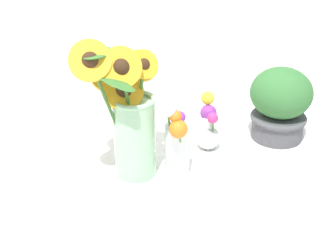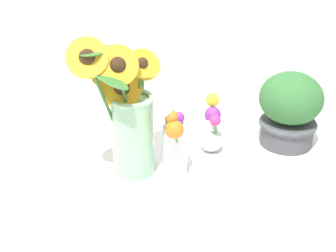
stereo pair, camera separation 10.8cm
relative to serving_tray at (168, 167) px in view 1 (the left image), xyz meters
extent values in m
plane|color=silver|center=(-0.02, -0.04, -0.01)|extent=(6.00, 6.00, 0.00)
cylinder|color=white|center=(0.00, 0.00, 0.00)|extent=(0.42, 0.42, 0.02)
cylinder|color=#99CC9E|center=(-0.09, -0.01, 0.10)|extent=(0.09, 0.09, 0.18)
torus|color=#99CC9E|center=(-0.09, -0.01, 0.20)|extent=(0.10, 0.10, 0.01)
cylinder|color=#427533|center=(-0.05, 0.03, 0.14)|extent=(0.04, 0.06, 0.20)
cylinder|color=gold|center=(-0.04, 0.06, 0.25)|extent=(0.09, 0.07, 0.07)
sphere|color=#382314|center=(-0.04, 0.06, 0.25)|extent=(0.03, 0.03, 0.03)
cylinder|color=#427533|center=(-0.07, 0.00, 0.16)|extent=(0.03, 0.03, 0.22)
cylinder|color=gold|center=(-0.06, -0.01, 0.28)|extent=(0.07, 0.04, 0.06)
sphere|color=#382314|center=(-0.06, -0.01, 0.28)|extent=(0.03, 0.03, 0.03)
cylinder|color=#427533|center=(-0.14, -0.01, 0.18)|extent=(0.08, 0.01, 0.23)
cylinder|color=gold|center=(-0.17, -0.01, 0.30)|extent=(0.10, 0.06, 0.10)
sphere|color=#382314|center=(-0.17, -0.01, 0.30)|extent=(0.04, 0.04, 0.04)
cylinder|color=#427533|center=(-0.10, -0.02, 0.17)|extent=(0.04, 0.02, 0.23)
cylinder|color=gold|center=(-0.12, -0.03, 0.28)|extent=(0.10, 0.06, 0.09)
sphere|color=#382314|center=(-0.12, -0.03, 0.28)|extent=(0.04, 0.04, 0.04)
cylinder|color=#427533|center=(-0.11, 0.02, 0.14)|extent=(0.05, 0.04, 0.20)
cylinder|color=gold|center=(-0.13, 0.03, 0.24)|extent=(0.08, 0.05, 0.07)
sphere|color=#382314|center=(-0.13, 0.03, 0.24)|extent=(0.03, 0.03, 0.03)
cylinder|color=#427533|center=(-0.10, -0.01, 0.14)|extent=(0.01, 0.03, 0.16)
cylinder|color=gold|center=(-0.11, 0.00, 0.22)|extent=(0.09, 0.07, 0.08)
sphere|color=#382314|center=(-0.11, 0.00, 0.22)|extent=(0.04, 0.04, 0.04)
cylinder|color=#427533|center=(-0.11, 0.03, 0.15)|extent=(0.05, 0.07, 0.22)
cylinder|color=gold|center=(-0.13, 0.06, 0.27)|extent=(0.08, 0.06, 0.07)
sphere|color=#382314|center=(-0.13, 0.06, 0.27)|extent=(0.03, 0.03, 0.03)
ellipsoid|color=#38702D|center=(-0.15, 0.03, 0.30)|extent=(0.13, 0.15, 0.04)
ellipsoid|color=#38702D|center=(-0.14, -0.04, 0.26)|extent=(0.09, 0.11, 0.04)
cylinder|color=white|center=(0.00, -0.04, 0.07)|extent=(0.06, 0.06, 0.12)
cylinder|color=#568E42|center=(-0.01, -0.05, 0.11)|extent=(0.01, 0.03, 0.13)
sphere|color=orange|center=(-0.01, -0.07, 0.17)|extent=(0.03, 0.03, 0.03)
cylinder|color=#568E42|center=(0.01, -0.04, 0.10)|extent=(0.02, 0.02, 0.09)
sphere|color=purple|center=(0.02, -0.03, 0.14)|extent=(0.03, 0.03, 0.03)
cylinder|color=#568E42|center=(-0.01, -0.05, 0.12)|extent=(0.03, 0.02, 0.13)
sphere|color=white|center=(-0.03, -0.05, 0.19)|extent=(0.04, 0.04, 0.04)
cylinder|color=#568E42|center=(0.00, -0.07, 0.10)|extent=(0.03, 0.03, 0.09)
sphere|color=orange|center=(-0.01, -0.08, 0.14)|extent=(0.04, 0.04, 0.04)
sphere|color=white|center=(0.12, 0.02, 0.04)|extent=(0.06, 0.06, 0.06)
cylinder|color=white|center=(0.12, 0.02, 0.08)|extent=(0.03, 0.03, 0.02)
cylinder|color=#4C8438|center=(0.12, 0.03, 0.07)|extent=(0.02, 0.02, 0.07)
sphere|color=purple|center=(0.13, 0.04, 0.10)|extent=(0.04, 0.04, 0.04)
cylinder|color=#4C8438|center=(0.13, 0.01, 0.08)|extent=(0.02, 0.02, 0.06)
sphere|color=#C6337A|center=(0.12, 0.00, 0.11)|extent=(0.03, 0.03, 0.03)
cylinder|color=#4C8438|center=(0.13, 0.04, 0.09)|extent=(0.02, 0.03, 0.10)
sphere|color=yellow|center=(0.13, 0.05, 0.14)|extent=(0.03, 0.03, 0.03)
cylinder|color=#4C4C51|center=(0.35, 0.03, 0.02)|extent=(0.14, 0.14, 0.07)
torus|color=#4C4C51|center=(0.35, 0.03, 0.05)|extent=(0.15, 0.15, 0.02)
ellipsoid|color=#336B33|center=(0.35, 0.03, 0.12)|extent=(0.17, 0.17, 0.14)
camera|label=1|loc=(-0.41, -0.87, 0.60)|focal=50.00mm
camera|label=2|loc=(-0.31, -0.91, 0.60)|focal=50.00mm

